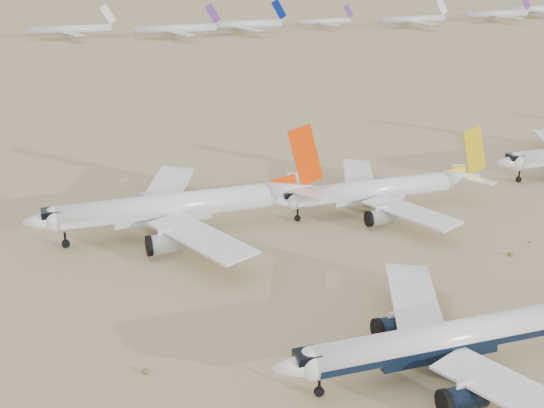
{
  "coord_description": "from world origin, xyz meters",
  "views": [
    {
      "loc": [
        -41.91,
        -72.73,
        56.87
      ],
      "look_at": [
        -0.07,
        51.74,
        7.0
      ],
      "focal_mm": 50.0,
      "sensor_mm": 36.0,
      "label": 1
    }
  ],
  "objects": [
    {
      "name": "distant_storage_row",
      "position": [
        73.46,
        312.05,
        4.43
      ],
      "size": [
        662.58,
        57.56,
        15.56
      ],
      "color": "silver",
      "rests_on": "ground"
    },
    {
      "name": "row2_gold_tail",
      "position": [
        25.68,
        58.51,
        4.58
      ],
      "size": [
        45.95,
        44.94,
        16.36
      ],
      "color": "white",
      "rests_on": "ground"
    },
    {
      "name": "main_airliner",
      "position": [
        9.17,
        2.21,
        4.8
      ],
      "size": [
        49.48,
        48.33,
        17.46
      ],
      "color": "white",
      "rests_on": "ground"
    },
    {
      "name": "ground",
      "position": [
        0.0,
        0.0,
        0.0
      ],
      "size": [
        7000.0,
        7000.0,
        0.0
      ],
      "primitive_type": "plane",
      "color": "#87724E",
      "rests_on": "ground"
    },
    {
      "name": "row2_orange_tail",
      "position": [
        -15.85,
        59.96,
        5.46
      ],
      "size": [
        54.55,
        53.36,
        19.46
      ],
      "color": "white",
      "rests_on": "ground"
    }
  ]
}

